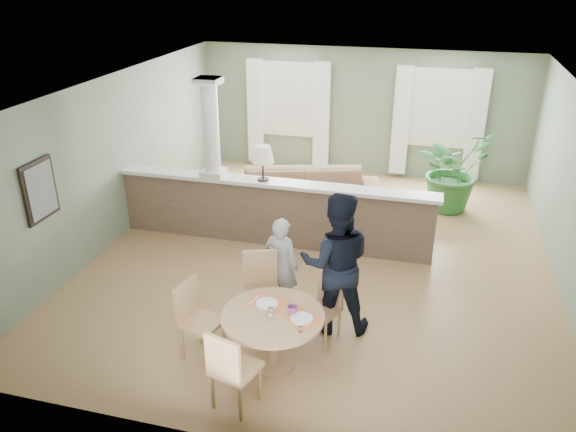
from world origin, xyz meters
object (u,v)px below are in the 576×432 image
(chair_far_man, at_px, (325,304))
(man_person, at_px, (336,263))
(chair_near, at_px, (231,368))
(chair_far_boy, at_px, (261,287))
(chair_side, at_px, (196,317))
(dining_table, at_px, (274,325))
(sofa, at_px, (304,196))
(child_person, at_px, (281,265))
(houseplant, at_px, (453,170))

(chair_far_man, relative_size, man_person, 0.45)
(chair_near, height_order, man_person, man_person)
(man_person, bearing_deg, chair_near, 54.28)
(chair_far_boy, height_order, man_person, man_person)
(chair_far_man, distance_m, chair_side, 1.58)
(dining_table, height_order, chair_near, chair_near)
(man_person, bearing_deg, sofa, -81.95)
(sofa, xyz_separation_m, chair_far_man, (1.07, -3.44, 0.05))
(chair_far_boy, bearing_deg, child_person, 49.38)
(chair_far_boy, height_order, chair_far_man, chair_far_boy)
(houseplant, relative_size, chair_near, 1.60)
(chair_far_man, bearing_deg, child_person, 168.87)
(chair_near, bearing_deg, houseplant, -93.66)
(dining_table, distance_m, chair_far_boy, 0.85)
(chair_far_boy, height_order, child_person, child_person)
(chair_side, bearing_deg, child_person, -17.07)
(dining_table, distance_m, man_person, 1.14)
(child_person, bearing_deg, chair_far_boy, 82.03)
(chair_far_man, distance_m, chair_near, 1.65)
(chair_side, bearing_deg, chair_far_boy, -21.62)
(chair_far_man, distance_m, child_person, 0.85)
(dining_table, distance_m, chair_near, 0.81)
(dining_table, distance_m, child_person, 1.19)
(dining_table, bearing_deg, sofa, 98.42)
(chair_far_man, xyz_separation_m, child_person, (-0.69, 0.45, 0.21))
(chair_side, bearing_deg, man_person, -43.13)
(chair_near, bearing_deg, chair_side, -30.47)
(chair_near, bearing_deg, dining_table, -90.27)
(chair_side, bearing_deg, sofa, 9.22)
(chair_near, distance_m, chair_side, 1.03)
(houseplant, distance_m, man_person, 4.53)
(sofa, relative_size, dining_table, 2.44)
(dining_table, bearing_deg, man_person, 60.30)
(sofa, xyz_separation_m, houseplant, (2.58, 1.08, 0.36))
(sofa, bearing_deg, chair_side, -110.40)
(sofa, height_order, man_person, man_person)
(houseplant, xyz_separation_m, chair_side, (-2.90, -5.26, -0.24))
(houseplant, relative_size, chair_far_man, 1.85)
(chair_near, bearing_deg, chair_far_man, -98.37)
(chair_near, height_order, child_person, child_person)
(chair_far_boy, relative_size, child_person, 0.75)
(chair_far_man, height_order, chair_near, chair_near)
(dining_table, relative_size, child_person, 0.87)
(chair_far_man, relative_size, child_person, 0.63)
(dining_table, distance_m, chair_side, 0.94)
(chair_far_man, bearing_deg, dining_table, -100.43)
(houseplant, bearing_deg, chair_near, -110.09)
(chair_far_man, height_order, man_person, man_person)
(houseplant, height_order, chair_far_man, houseplant)
(sofa, height_order, chair_far_boy, chair_far_boy)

